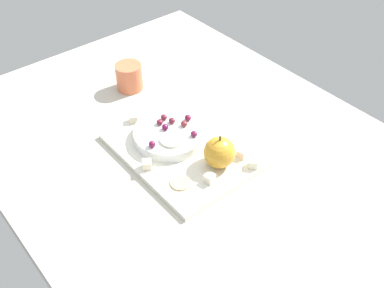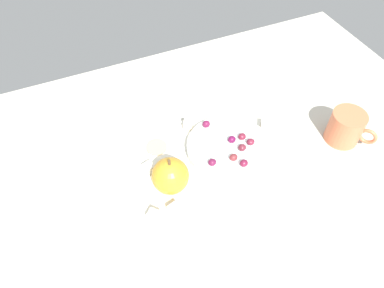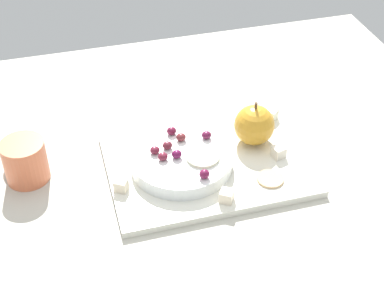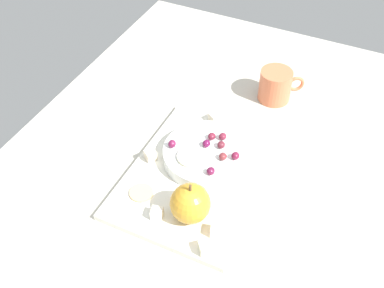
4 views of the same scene
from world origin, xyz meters
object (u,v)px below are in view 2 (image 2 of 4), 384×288
at_px(grape_4, 251,142).
at_px(cheese_cube_1, 188,124).
at_px(cheese_cube_3, 149,168).
at_px(cracker_0, 157,147).
at_px(platter, 209,161).
at_px(cheese_cube_2, 266,125).
at_px(grape_3, 212,162).
at_px(grape_2, 242,137).
at_px(cheese_cube_4, 153,216).
at_px(grape_0, 234,157).
at_px(cup, 346,127).
at_px(grape_5, 232,139).
at_px(apple_slice_0, 211,143).
at_px(grape_7, 244,163).
at_px(grape_6, 206,124).
at_px(cheese_cube_0, 174,210).
at_px(apple_whole, 171,177).
at_px(grape_1, 242,148).
at_px(serving_dish, 228,149).

bearing_deg(grape_4, cheese_cube_1, 127.74).
height_order(cheese_cube_3, cracker_0, cheese_cube_3).
distance_m(platter, cheese_cube_3, 0.13).
xyz_separation_m(cheese_cube_2, grape_3, (-0.17, -0.06, 0.02)).
height_order(platter, grape_2, grape_2).
xyz_separation_m(grape_2, grape_3, (-0.09, -0.04, 0.00)).
xyz_separation_m(cheese_cube_4, cracker_0, (0.06, 0.16, -0.01)).
xyz_separation_m(grape_0, cup, (0.27, -0.02, -0.01)).
bearing_deg(grape_5, apple_slice_0, 163.26).
height_order(cheese_cube_3, grape_7, grape_7).
height_order(platter, grape_6, grape_6).
relative_size(grape_3, grape_6, 1.00).
height_order(cheese_cube_0, cheese_cube_2, same).
height_order(apple_whole, cheese_cube_2, apple_whole).
xyz_separation_m(cracker_0, grape_0, (0.13, -0.11, 0.03)).
bearing_deg(cracker_0, grape_2, -22.48).
xyz_separation_m(cracker_0, cup, (0.40, -0.13, 0.02)).
xyz_separation_m(cheese_cube_0, cheese_cube_1, (0.11, 0.19, 0.00)).
bearing_deg(apple_slice_0, cracker_0, 151.37).
height_order(grape_3, apple_slice_0, grape_3).
distance_m(cheese_cube_3, grape_7, 0.19).
bearing_deg(cheese_cube_4, apple_whole, 42.85).
bearing_deg(cheese_cube_0, grape_7, 10.77).
height_order(cheese_cube_1, grape_6, grape_6).
height_order(grape_1, grape_7, same).
bearing_deg(grape_7, cheese_cube_4, -172.33).
bearing_deg(cracker_0, platter, -39.94).
bearing_deg(grape_5, grape_6, 116.75).
distance_m(cheese_cube_1, cheese_cube_4, 0.24).
relative_size(cheese_cube_0, cracker_0, 0.45).
height_order(platter, apple_whole, apple_whole).
bearing_deg(cheese_cube_4, grape_2, 21.35).
relative_size(serving_dish, grape_3, 10.27).
distance_m(apple_whole, cup, 0.41).
bearing_deg(serving_dish, apple_slice_0, 150.49).
distance_m(grape_3, grape_4, 0.10).
bearing_deg(grape_6, grape_1, -65.65).
xyz_separation_m(grape_0, grape_7, (0.01, -0.02, 0.00)).
relative_size(grape_2, grape_7, 1.00).
xyz_separation_m(apple_whole, cracker_0, (0.01, 0.11, -0.03)).
bearing_deg(cracker_0, grape_5, -25.39).
bearing_deg(cracker_0, cheese_cube_2, -9.97).
xyz_separation_m(cheese_cube_4, grape_4, (0.24, 0.07, 0.02)).
distance_m(grape_2, grape_7, 0.07).
bearing_deg(grape_7, serving_dish, 92.41).
height_order(grape_6, grape_7, grape_6).
xyz_separation_m(cheese_cube_2, cup, (0.15, -0.09, 0.01)).
bearing_deg(serving_dish, grape_3, -149.72).
bearing_deg(cup, platter, 169.58).
height_order(grape_5, grape_7, same).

